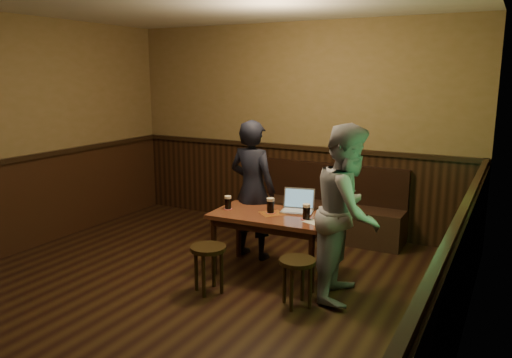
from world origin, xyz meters
The scene contains 12 objects.
room centered at (0.00, 0.22, 1.20)m, with size 5.04×6.04×2.84m.
bench centered at (0.52, 2.75, 0.31)m, with size 2.20×0.50×0.95m.
pub_table centered at (0.52, 1.27, 0.58)m, with size 1.28×0.77×0.67m.
stool_left centered at (0.19, 0.54, 0.38)m, with size 0.41×0.41×0.47m.
stool_right centered at (1.07, 0.67, 0.36)m, with size 0.34×0.34×0.46m.
pint_left centered at (0.01, 1.21, 0.74)m, with size 0.10×0.10×0.15m.
pint_mid centered at (0.49, 1.28, 0.75)m, with size 0.11×0.11×0.17m.
pint_right centered at (0.92, 1.24, 0.75)m, with size 0.10×0.10×0.16m.
laptop centered at (0.72, 1.49, 0.73)m, with size 0.39×0.34×0.24m.
menu centered at (1.04, 1.18, 0.67)m, with size 0.22×0.15×0.00m, color silver.
person_suit centered at (0.09, 1.62, 0.81)m, with size 0.59×0.39×1.62m, color black.
person_grey centered at (1.40, 1.11, 0.84)m, with size 0.82×0.64×1.68m, color gray.
Camera 1 is at (2.77, -3.31, 2.12)m, focal length 35.00 mm.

